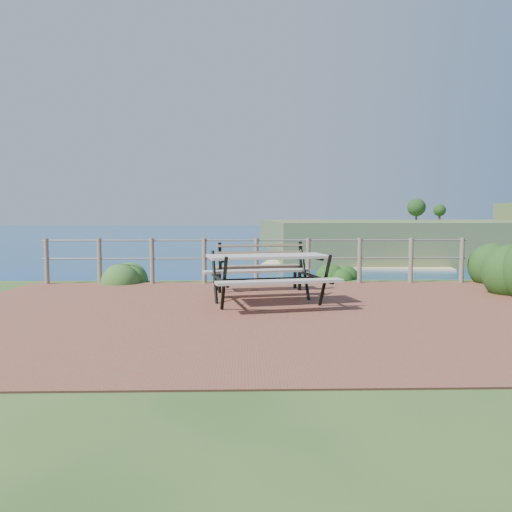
{
  "coord_description": "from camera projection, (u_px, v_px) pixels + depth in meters",
  "views": [
    {
      "loc": [
        -0.29,
        -7.63,
        1.48
      ],
      "look_at": [
        -0.05,
        1.72,
        0.75
      ],
      "focal_mm": 35.0,
      "sensor_mm": 36.0,
      "label": 1
    }
  ],
  "objects": [
    {
      "name": "ground",
      "position": [
        262.0,
        313.0,
        7.73
      ],
      "size": [
        10.0,
        7.0,
        0.12
      ],
      "primitive_type": "cube",
      "color": "brown",
      "rests_on": "ground"
    },
    {
      "name": "shrub_right_edge",
      "position": [
        494.0,
        284.0,
        11.03
      ],
      "size": [
        1.03,
        1.03,
        1.48
      ],
      "primitive_type": "ellipsoid",
      "color": "#163C12",
      "rests_on": "ground"
    },
    {
      "name": "shrub_lip_west",
      "position": [
        128.0,
        283.0,
        11.3
      ],
      "size": [
        0.87,
        0.87,
        0.66
      ],
      "primitive_type": "ellipsoid",
      "color": "#2A501E",
      "rests_on": "ground"
    },
    {
      "name": "ocean",
      "position": [
        244.0,
        221.0,
        207.06
      ],
      "size": [
        1200.0,
        1200.0,
        0.0
      ],
      "primitive_type": "plane",
      "color": "navy",
      "rests_on": "ground"
    },
    {
      "name": "shrub_lip_east",
      "position": [
        339.0,
        278.0,
        12.07
      ],
      "size": [
        0.82,
        0.82,
        0.57
      ],
      "primitive_type": "ellipsoid",
      "color": "#163C12",
      "rests_on": "ground"
    },
    {
      "name": "park_bench",
      "position": [
        259.0,
        259.0,
        9.91
      ],
      "size": [
        1.79,
        0.74,
        0.98
      ],
      "rotation": [
        0.0,
        0.0,
        0.18
      ],
      "color": "brown",
      "rests_on": "ground"
    },
    {
      "name": "safety_railing",
      "position": [
        256.0,
        258.0,
        11.03
      ],
      "size": [
        9.4,
        0.1,
        1.0
      ],
      "color": "#6B5B4C",
      "rests_on": "ground"
    },
    {
      "name": "picnic_table",
      "position": [
        268.0,
        274.0,
        8.32
      ],
      "size": [
        2.09,
        1.69,
        0.83
      ],
      "rotation": [
        0.0,
        0.0,
        0.2
      ],
      "color": "gray",
      "rests_on": "ground"
    }
  ]
}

